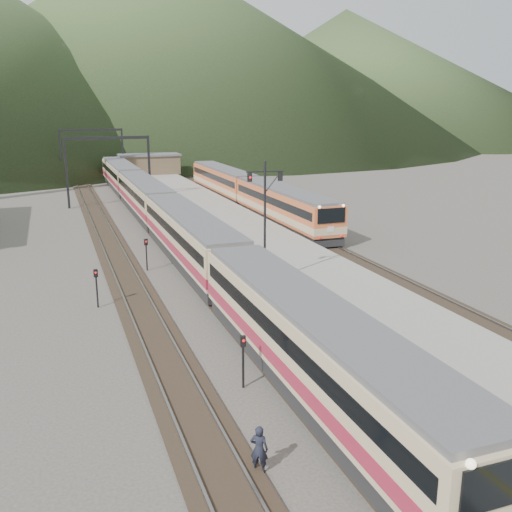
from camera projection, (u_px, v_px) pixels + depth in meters
name	position (u px, v px, depth m)	size (l,w,h in m)	color
ground	(399.00, 485.00, 17.34)	(400.00, 400.00, 0.00)	#47423D
track_main	(159.00, 229.00, 53.75)	(2.60, 200.00, 0.23)	black
track_far	(104.00, 232.00, 52.12)	(2.60, 200.00, 0.23)	black
track_second	(272.00, 221.00, 57.51)	(2.60, 200.00, 0.23)	black
platform	(222.00, 224.00, 53.65)	(8.00, 100.00, 1.00)	gray
gantry_near	(108.00, 158.00, 65.09)	(9.55, 0.25, 8.00)	black
gantry_far	(92.00, 145.00, 87.85)	(9.55, 0.25, 8.00)	black
station_shed	(150.00, 164.00, 89.56)	(9.40, 4.40, 3.10)	brown
hill_b	(143.00, 39.00, 227.13)	(220.00, 220.00, 75.00)	#314A20
hill_c	(344.00, 73.00, 238.24)	(160.00, 160.00, 50.00)	#314A20
main_train	(163.00, 212.00, 50.96)	(3.03, 82.93, 3.70)	#CAB386
second_train	(249.00, 192.00, 63.52)	(2.93, 39.87, 3.57)	#D56637
signal_mast	(265.00, 210.00, 32.98)	(2.19, 0.41, 7.20)	black
short_signal_a	(243.00, 355.00, 23.02)	(0.24, 0.19, 2.27)	black
short_signal_b	(146.00, 250.00, 39.84)	(0.27, 0.24, 2.27)	black
short_signal_c	(96.00, 283.00, 32.39)	(0.25, 0.20, 2.27)	black
worker	(259.00, 449.00, 17.80)	(0.58, 0.38, 1.59)	black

